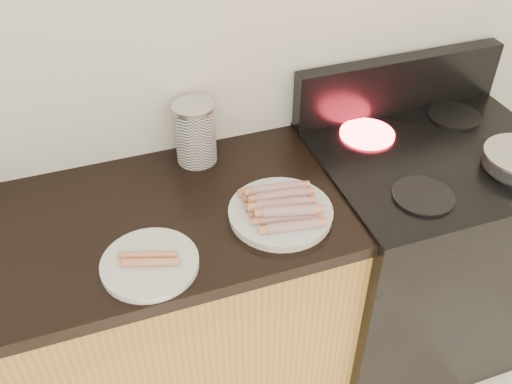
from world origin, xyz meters
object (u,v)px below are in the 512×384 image
object	(u,v)px
side_plate	(150,264)
main_plate	(281,214)
canister	(195,133)
stove	(415,254)

from	to	relation	value
side_plate	main_plate	bearing A→B (deg)	9.90
main_plate	canister	size ratio (longest dim) A/B	1.45
main_plate	canister	bearing A→B (deg)	113.80
main_plate	canister	xyz separation A→B (m)	(-0.15, 0.34, 0.09)
main_plate	side_plate	distance (m)	0.39
stove	side_plate	size ratio (longest dim) A/B	3.64
main_plate	stove	bearing A→B (deg)	9.57
canister	main_plate	bearing A→B (deg)	-66.20
stove	side_plate	xyz separation A→B (m)	(-0.96, -0.17, 0.45)
side_plate	canister	size ratio (longest dim) A/B	1.26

